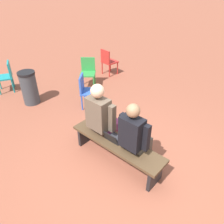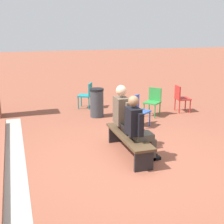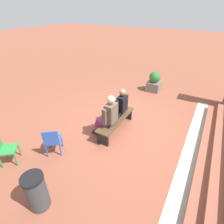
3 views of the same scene
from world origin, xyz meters
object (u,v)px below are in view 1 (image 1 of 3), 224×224
at_px(plastic_chair_mid_courtyard, 88,71).
at_px(litter_bin, 29,88).
at_px(person_adult, 103,117).
at_px(plastic_chair_far_left, 7,75).
at_px(person_student, 135,136).
at_px(laptop, 113,138).
at_px(plastic_chair_near_bench_right, 108,61).
at_px(plastic_chair_near_bench_left, 87,89).
at_px(bench, 117,146).

relative_size(plastic_chair_mid_courtyard, litter_bin, 0.98).
height_order(person_adult, plastic_chair_far_left, person_adult).
distance_m(person_student, laptop, 0.46).
distance_m(plastic_chair_mid_courtyard, litter_bin, 1.71).
bearing_deg(person_student, plastic_chair_mid_courtyard, -30.20).
bearing_deg(person_student, litter_bin, -0.80).
relative_size(plastic_chair_near_bench_right, plastic_chair_mid_courtyard, 1.00).
xyz_separation_m(person_student, litter_bin, (3.33, -0.05, -0.29)).
relative_size(laptop, plastic_chair_near_bench_right, 0.38).
xyz_separation_m(person_adult, litter_bin, (2.62, -0.04, -0.32)).
xyz_separation_m(person_student, person_adult, (0.71, -0.00, 0.03)).
bearing_deg(person_student, plastic_chair_far_left, -0.11).
bearing_deg(plastic_chair_near_bench_left, laptop, 150.61).
distance_m(bench, plastic_chair_near_bench_left, 2.02).
height_order(person_student, plastic_chair_near_bench_right, person_student).
bearing_deg(plastic_chair_far_left, litter_bin, -178.01).
height_order(laptop, plastic_chair_near_bench_right, plastic_chair_near_bench_right).
height_order(plastic_chair_near_bench_left, plastic_chair_mid_courtyard, same).
bearing_deg(person_adult, plastic_chair_mid_courtyard, -37.45).
height_order(bench, plastic_chair_near_bench_left, plastic_chair_near_bench_left).
xyz_separation_m(person_adult, plastic_chair_far_left, (3.71, -0.00, -0.27)).
relative_size(bench, laptop, 5.62).
height_order(bench, laptop, laptop).
height_order(plastic_chair_near_bench_right, litter_bin, litter_bin).
relative_size(bench, person_adult, 1.26).
bearing_deg(plastic_chair_far_left, person_adult, 179.94).
relative_size(plastic_chair_near_bench_left, litter_bin, 0.98).
bearing_deg(laptop, person_adult, -15.18).
height_order(plastic_chair_near_bench_right, plastic_chair_mid_courtyard, same).
relative_size(laptop, plastic_chair_mid_courtyard, 0.38).
relative_size(person_student, plastic_chair_mid_courtyard, 1.61).
bearing_deg(plastic_chair_near_bench_right, plastic_chair_mid_courtyard, 97.62).
distance_m(person_student, plastic_chair_near_bench_left, 2.30).
bearing_deg(person_student, plastic_chair_near_bench_right, -41.49).
bearing_deg(plastic_chair_mid_courtyard, person_student, 149.80).
xyz_separation_m(laptop, plastic_chair_mid_courtyard, (2.54, -1.79, -0.02)).
bearing_deg(plastic_chair_far_left, person_student, 179.89).
xyz_separation_m(laptop, litter_bin, (2.93, -0.13, -0.07)).
bearing_deg(litter_bin, plastic_chair_far_left, 1.99).
distance_m(person_adult, laptop, 0.41).
xyz_separation_m(plastic_chair_far_left, plastic_chair_near_bench_left, (-2.32, -0.87, 0.00)).
xyz_separation_m(plastic_chair_near_bench_left, plastic_chair_mid_courtyard, (0.83, -0.83, 0.00)).
bearing_deg(litter_bin, plastic_chair_near_bench_left, -145.63).
height_order(person_adult, plastic_chair_near_bench_right, person_adult).
height_order(person_student, laptop, person_student).
distance_m(plastic_chair_far_left, litter_bin, 1.10).
distance_m(laptop, plastic_chair_near_bench_right, 3.87).
height_order(plastic_chair_near_bench_left, plastic_chair_near_bench_right, same).
distance_m(bench, laptop, 0.16).
height_order(bench, plastic_chair_mid_courtyard, plastic_chair_mid_courtyard).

